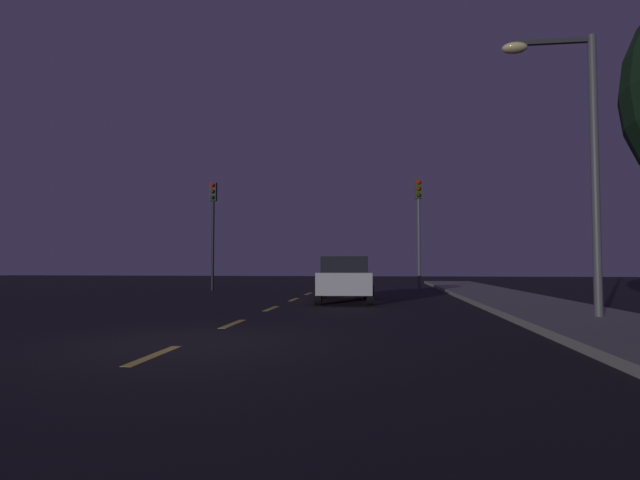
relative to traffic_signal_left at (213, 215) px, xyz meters
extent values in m
plane|color=black|center=(5.03, -9.00, -3.68)|extent=(80.00, 80.00, 0.00)
cube|color=gray|center=(12.53, -9.00, -3.61)|extent=(3.00, 40.00, 0.15)
cube|color=#EACC4C|center=(5.03, -17.20, -3.68)|extent=(0.16, 1.60, 0.01)
cube|color=#EACC4C|center=(5.03, -13.40, -3.68)|extent=(0.16, 1.60, 0.01)
cube|color=#EACC4C|center=(5.03, -9.60, -3.68)|extent=(0.16, 1.60, 0.01)
cube|color=#EACC4C|center=(5.03, -5.80, -3.68)|extent=(0.16, 1.60, 0.01)
cube|color=#EACC4C|center=(5.03, -2.00, -3.68)|extent=(0.16, 1.60, 0.01)
cube|color=#EACC4C|center=(5.03, 1.80, -3.68)|extent=(0.16, 1.60, 0.01)
cylinder|color=black|center=(0.00, 0.02, -1.04)|extent=(0.14, 0.14, 5.28)
cube|color=black|center=(0.00, 0.02, 1.15)|extent=(0.32, 0.24, 0.90)
sphere|color=red|center=(0.00, -0.14, 1.45)|extent=(0.20, 0.20, 0.20)
sphere|color=#3F2D0C|center=(0.00, -0.14, 1.15)|extent=(0.20, 0.20, 0.20)
sphere|color=#0C3319|center=(0.00, -0.14, 0.85)|extent=(0.20, 0.20, 0.20)
cylinder|color=#4C4C51|center=(9.92, 0.02, -1.06)|extent=(0.14, 0.14, 5.24)
cube|color=#382D0C|center=(9.92, 0.02, 1.11)|extent=(0.32, 0.24, 0.90)
sphere|color=red|center=(9.92, -0.14, 1.41)|extent=(0.20, 0.20, 0.20)
sphere|color=#3F2D0C|center=(9.92, -0.14, 1.11)|extent=(0.20, 0.20, 0.20)
sphere|color=#0C3319|center=(9.92, -0.14, 0.81)|extent=(0.20, 0.20, 0.20)
cube|color=silver|center=(6.93, -6.57, -3.01)|extent=(1.97, 4.23, 0.69)
cube|color=black|center=(6.95, -6.78, -2.41)|extent=(1.63, 1.94, 0.52)
cylinder|color=black|center=(6.04, -5.11, -3.36)|extent=(0.26, 0.65, 0.64)
cylinder|color=black|center=(7.65, -5.01, -3.36)|extent=(0.26, 0.65, 0.64)
cylinder|color=black|center=(6.22, -8.14, -3.36)|extent=(0.26, 0.65, 0.64)
cylinder|color=black|center=(7.83, -8.04, -3.36)|extent=(0.26, 0.65, 0.64)
cylinder|color=#4C4C51|center=(12.83, -12.37, -0.51)|extent=(0.18, 0.18, 6.33)
cube|color=#2D2D30|center=(12.01, -12.37, 2.55)|extent=(1.64, 0.10, 0.10)
ellipsoid|color=#F2D88C|center=(11.19, -12.37, 2.45)|extent=(0.56, 0.36, 0.24)
camera|label=1|loc=(8.20, -24.04, -2.41)|focal=28.62mm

